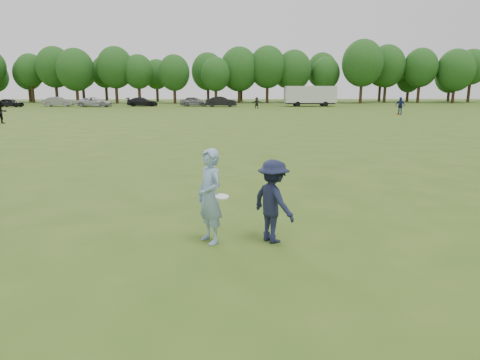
{
  "coord_description": "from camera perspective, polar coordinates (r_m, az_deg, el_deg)",
  "views": [
    {
      "loc": [
        0.21,
        -8.93,
        3.19
      ],
      "look_at": [
        0.53,
        0.55,
        1.1
      ],
      "focal_mm": 32.0,
      "sensor_mm": 36.0,
      "label": 1
    }
  ],
  "objects": [
    {
      "name": "ground",
      "position": [
        9.48,
        -3.1,
        -7.25
      ],
      "size": [
        200.0,
        200.0,
        0.0
      ],
      "primitive_type": "plane",
      "color": "#365618",
      "rests_on": "ground"
    },
    {
      "name": "thrower",
      "position": [
        8.77,
        -4.05,
        -2.18
      ],
      "size": [
        0.78,
        0.86,
        1.96
      ],
      "primitive_type": "imported",
      "rotation": [
        0.0,
        0.0,
        -1.0
      ],
      "color": "#81A2C8",
      "rests_on": "ground"
    },
    {
      "name": "defender",
      "position": [
        8.84,
        4.45,
        -2.84
      ],
      "size": [
        1.17,
        1.29,
        1.73
      ],
      "primitive_type": "imported",
      "rotation": [
        0.0,
        0.0,
        2.17
      ],
      "color": "#191E38",
      "rests_on": "ground"
    },
    {
      "name": "player_far_a",
      "position": [
        42.65,
        -29.26,
        7.9
      ],
      "size": [
        1.17,
        1.22,
        1.98
      ],
      "primitive_type": "imported",
      "rotation": [
        0.0,
        0.0,
        0.95
      ],
      "color": "black",
      "rests_on": "ground"
    },
    {
      "name": "player_far_b",
      "position": [
        52.81,
        20.56,
        9.26
      ],
      "size": [
        1.12,
        1.19,
        1.97
      ],
      "primitive_type": "imported",
      "rotation": [
        0.0,
        0.0,
        -0.86
      ],
      "color": "navy",
      "rests_on": "ground"
    },
    {
      "name": "player_far_d",
      "position": [
        62.56,
        2.25,
        10.24
      ],
      "size": [
        1.58,
        0.73,
        1.64
      ],
      "primitive_type": "imported",
      "rotation": [
        0.0,
        0.0,
        0.17
      ],
      "color": "#242424",
      "rests_on": "ground"
    },
    {
      "name": "car_a",
      "position": [
        76.16,
        -28.3,
        9.07
      ],
      "size": [
        4.02,
        1.9,
        1.33
      ],
      "primitive_type": "imported",
      "rotation": [
        0.0,
        0.0,
        1.48
      ],
      "color": "black",
      "rests_on": "ground"
    },
    {
      "name": "car_b",
      "position": [
        74.86,
        -23.08,
        9.58
      ],
      "size": [
        4.61,
        1.75,
        1.5
      ],
      "primitive_type": "imported",
      "rotation": [
        0.0,
        0.0,
        1.61
      ],
      "color": "slate",
      "rests_on": "ground"
    },
    {
      "name": "car_c",
      "position": [
        71.49,
        -18.77,
        9.81
      ],
      "size": [
        5.33,
        2.51,
        1.47
      ],
      "primitive_type": "imported",
      "rotation": [
        0.0,
        0.0,
        1.56
      ],
      "color": "#B8B8BD",
      "rests_on": "ground"
    },
    {
      "name": "car_d",
      "position": [
        71.53,
        -12.9,
        10.12
      ],
      "size": [
        4.87,
        2.07,
        1.4
      ],
      "primitive_type": "imported",
      "rotation": [
        0.0,
        0.0,
        1.59
      ],
      "color": "black",
      "rests_on": "ground"
    },
    {
      "name": "car_e",
      "position": [
        70.0,
        -6.13,
        10.37
      ],
      "size": [
        4.72,
        2.41,
        1.54
      ],
      "primitive_type": "imported",
      "rotation": [
        0.0,
        0.0,
        1.44
      ],
      "color": "slate",
      "rests_on": "ground"
    },
    {
      "name": "car_f",
      "position": [
        68.31,
        -2.48,
        10.4
      ],
      "size": [
        4.91,
        2.01,
        1.58
      ],
      "primitive_type": "imported",
      "rotation": [
        0.0,
        0.0,
        1.5
      ],
      "color": "black",
      "rests_on": "ground"
    },
    {
      "name": "field_cone",
      "position": [
        50.7,
        20.13,
        8.24
      ],
      "size": [
        0.28,
        0.28,
        0.3
      ],
      "primitive_type": "cone",
      "color": "#F6520C",
      "rests_on": "ground"
    },
    {
      "name": "disc_in_play",
      "position": [
        8.45,
        -2.42,
        -2.23
      ],
      "size": [
        0.29,
        0.29,
        0.08
      ],
      "color": "white",
      "rests_on": "ground"
    },
    {
      "name": "cargo_trailer",
      "position": [
        70.61,
        9.36,
        11.11
      ],
      "size": [
        9.0,
        2.75,
        3.2
      ],
      "color": "silver",
      "rests_on": "ground"
    },
    {
      "name": "treeline",
      "position": [
        85.92,
        -0.16,
        14.47
      ],
      "size": [
        130.35,
        18.39,
        11.74
      ],
      "color": "#332114",
      "rests_on": "ground"
    }
  ]
}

